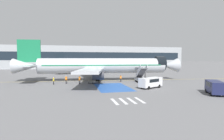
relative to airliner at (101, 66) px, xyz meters
The scene contains 18 objects.
ground_plane 3.88m from the airliner, 51.42° to the left, with size 600.00×600.00×0.00m, color slate.
apron_leadline_yellow 3.91m from the airliner, ahead, with size 0.20×76.41×0.01m, color gold.
apron_stand_patch_blue 11.58m from the airliner, 86.82° to the right, with size 6.42×11.00×0.01m, color #2856A8.
apron_walkway_bar_0 22.92m from the airliner, 94.56° to the right, with size 0.44×3.60×0.01m, color silver.
apron_walkway_bar_1 22.86m from the airliner, 91.51° to the right, with size 0.44×3.60×0.01m, color silver.
apron_walkway_bar_2 22.86m from the airliner, 88.46° to the right, with size 0.44×3.60×0.01m, color silver.
apron_walkway_bar_3 22.92m from the airliner, 85.42° to the right, with size 0.44×3.60×0.01m, color silver.
airliner is the anchor object (origin of this frame).
boarding_stairs_forward 10.90m from the airliner, 30.50° to the right, with size 2.63×5.38×4.35m.
fuel_tanker 24.68m from the airliner, 111.48° to the left, with size 9.29×3.34×3.35m.
service_van_0 15.85m from the airliner, 60.90° to the right, with size 5.44×3.87×2.02m.
service_van_1 26.31m from the airliner, 55.20° to the right, with size 3.84×4.98×2.15m.
baggage_cart 6.30m from the airliner, 117.49° to the right, with size 2.98×2.77×0.87m.
ground_crew_0 7.98m from the airliner, 139.30° to the right, with size 0.46×0.28×1.81m.
ground_crew_1 9.91m from the airliner, 155.42° to the right, with size 0.48×0.35×1.82m.
ground_crew_2 12.60m from the airliner, 157.65° to the right, with size 0.35×0.48×1.65m.
ground_crew_3 6.27m from the airliner, 36.99° to the right, with size 0.44×0.25×1.64m.
terminal_building 64.42m from the airliner, 93.80° to the left, with size 135.58×12.10×13.19m.
Camera 1 is at (-7.39, -45.10, 5.72)m, focal length 28.00 mm.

